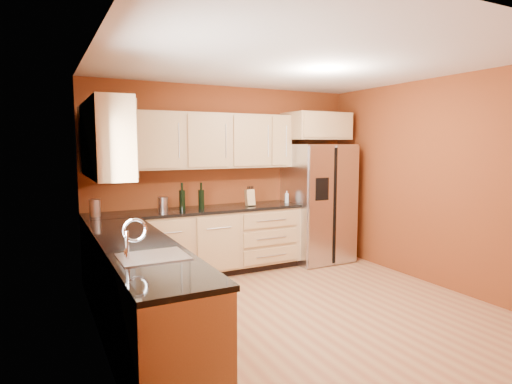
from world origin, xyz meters
The scene contains 23 objects.
floor centered at (0.00, 0.00, 0.00)m, with size 4.00×4.00×0.00m, color #9F5E3D.
ceiling centered at (0.00, 0.00, 2.60)m, with size 4.00×4.00×0.00m, color silver.
wall_back centered at (0.00, 2.00, 1.30)m, with size 4.00×0.04×2.60m, color maroon.
wall_front centered at (0.00, -2.00, 1.30)m, with size 4.00×0.04×2.60m, color maroon.
wall_left centered at (-2.00, 0.00, 1.30)m, with size 0.04×4.00×2.60m, color maroon.
wall_right centered at (2.00, 0.00, 1.30)m, with size 0.04×4.00×2.60m, color maroon.
base_cabinets_back centered at (-0.55, 1.70, 0.44)m, with size 2.90×0.60×0.88m, color tan.
base_cabinets_left centered at (-1.70, 0.00, 0.44)m, with size 0.60×2.80×0.88m, color tan.
countertop_back centered at (-0.55, 1.69, 0.90)m, with size 2.90×0.62×0.04m, color black.
countertop_left centered at (-1.69, 0.00, 0.90)m, with size 0.62×2.80×0.04m, color black.
upper_cabinets_back centered at (-0.25, 1.83, 1.83)m, with size 2.30×0.33×0.75m, color tan.
upper_cabinets_left centered at (-1.83, 0.72, 1.83)m, with size 0.33×1.35×0.75m, color tan.
corner_upper_cabinet centered at (-1.67, 1.67, 1.83)m, with size 0.62×0.33×0.75m, color tan.
over_fridge_cabinet centered at (1.35, 1.70, 2.05)m, with size 0.92×0.60×0.40m, color tan.
refrigerator centered at (1.35, 1.62, 0.89)m, with size 0.90×0.75×1.78m, color silver.
window centered at (-1.98, -0.50, 1.55)m, with size 0.03×0.90×1.00m, color white.
sink_faucet centered at (-1.69, -0.50, 1.07)m, with size 0.50×0.42×0.30m, color silver, non-canonical shape.
canister_left centered at (-1.04, 1.63, 1.01)m, with size 0.12×0.12×0.19m, color silver.
canister_right centered at (-1.85, 1.67, 1.02)m, with size 0.13×0.13×0.21m, color silver.
wine_bottle_a centered at (-0.76, 1.70, 1.10)m, with size 0.08×0.08×0.36m, color black, non-canonical shape.
wine_bottle_b centered at (-0.51, 1.66, 1.10)m, with size 0.08×0.08×0.35m, color black, non-canonical shape.
knife_block centered at (0.20, 1.65, 1.03)m, with size 0.11×0.10×0.23m, color tan.
soap_dispenser centered at (0.80, 1.64, 1.01)m, with size 0.06×0.06×0.18m, color silver.
Camera 1 is at (-2.45, -3.69, 1.77)m, focal length 30.00 mm.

